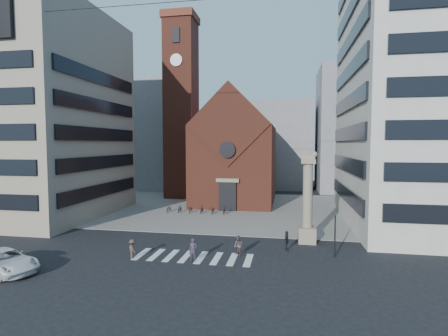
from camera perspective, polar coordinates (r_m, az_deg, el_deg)
The scene contains 23 objects.
ground at distance 32.74m, azimuth -4.53°, elevation -12.60°, with size 120.00×120.00×0.00m, color black.
piazza at distance 50.84m, azimuth 1.00°, elevation -6.57°, with size 46.00×30.00×0.05m, color gray.
zebra_crossing at distance 29.84m, azimuth -5.00°, elevation -14.26°, with size 10.20×3.20×0.01m, color white, non-canonical shape.
church at distance 55.96m, azimuth 2.01°, elevation 2.60°, with size 12.00×16.65×18.00m.
campanile at distance 61.38m, azimuth -6.98°, elevation 9.94°, with size 5.50×5.50×31.20m.
building_left at distance 51.65m, azimuth -28.39°, elevation 7.58°, with size 18.00×20.00×26.00m, color gray.
building_right at distance 45.70m, azimuth 31.30°, elevation 11.80°, with size 18.00×22.00×32.00m, color beige.
bg_block_left at distance 75.73m, azimuth -11.50°, elevation 5.17°, with size 16.00×14.00×22.00m, color gray.
bg_block_mid at distance 75.35m, azimuth 8.75°, elevation 3.69°, with size 14.00×12.00×18.00m, color gray.
bg_block_right at distance 73.69m, azimuth 21.31°, elevation 5.79°, with size 16.00×14.00×24.00m, color gray.
lion_column at distance 33.89m, azimuth 13.49°, elevation -6.12°, with size 1.63×1.60×8.68m.
traffic_light at distance 30.41m, azimuth 17.68°, elevation -9.62°, with size 0.13×0.16×4.30m.
white_car at distance 30.74m, azimuth -32.24°, elevation -12.75°, with size 2.69×5.82×1.62m, color white.
pedestrian_0 at distance 28.61m, azimuth -5.07°, elevation -13.15°, with size 0.67×0.44×1.83m, color #352D3E.
pedestrian_1 at distance 29.89m, azimuth 2.35°, elevation -12.55°, with size 0.81×0.63×1.67m, color #504140.
pedestrian_2 at distance 31.50m, azimuth 10.18°, elevation -11.65°, with size 1.04×0.43×1.77m, color #232229.
pedestrian_3 at distance 30.16m, azimuth -14.75°, elevation -12.65°, with size 1.00×0.57×1.55m, color #46342F.
scooter_0 at distance 48.46m, azimuth -8.98°, elevation -6.57°, with size 0.59×1.71×0.90m, color black.
scooter_1 at distance 47.97m, azimuth -7.24°, elevation -6.60°, with size 0.47×1.66×0.99m, color black.
scooter_2 at distance 47.54m, azimuth -5.46°, elevation -6.75°, with size 0.59×1.71×0.90m, color black.
scooter_3 at distance 47.14m, azimuth -3.65°, elevation -6.77°, with size 0.47×1.66×0.99m, color black.
scooter_4 at distance 46.81m, azimuth -1.82°, elevation -6.90°, with size 0.59×1.71×0.90m, color black.
scooter_5 at distance 46.51m, azimuth 0.04°, elevation -6.91°, with size 0.47×1.66×0.99m, color black.
Camera 1 is at (8.08, -30.32, 9.35)m, focal length 28.00 mm.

